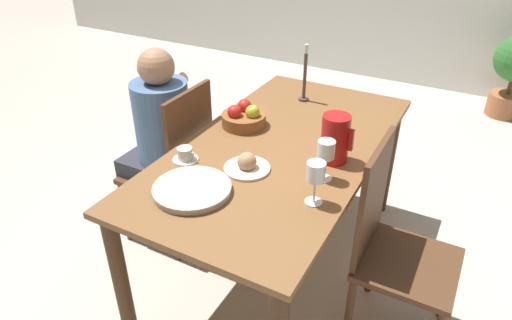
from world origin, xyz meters
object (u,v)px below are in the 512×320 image
object	(u,v)px
teacup_near_person	(185,155)
serving_tray	(192,189)
wine_glass_juice	(316,174)
bread_plate	(247,165)
fruit_bowl	(244,117)
red_pitcher	(335,138)
wine_glass_water	(326,151)
chair_opposite	(393,245)
person_seated	(159,132)
chair_person_side	(176,166)
candlestick_tall	(305,79)

from	to	relation	value
teacup_near_person	serving_tray	distance (m)	0.27
wine_glass_juice	bread_plate	size ratio (longest dim) A/B	0.89
serving_tray	fruit_bowl	world-z (taller)	fruit_bowl
wine_glass_juice	bread_plate	xyz separation A→B (m)	(-0.35, 0.09, -0.11)
bread_plate	red_pitcher	bearing A→B (deg)	40.12
teacup_near_person	bread_plate	distance (m)	0.30
red_pitcher	wine_glass_water	bearing A→B (deg)	-83.36
wine_glass_juice	fruit_bowl	distance (m)	0.75
chair_opposite	person_seated	world-z (taller)	person_seated
wine_glass_water	chair_person_side	bearing A→B (deg)	172.18
wine_glass_water	wine_glass_juice	bearing A→B (deg)	-81.35
wine_glass_water	fruit_bowl	xyz separation A→B (m)	(-0.56, 0.28, -0.09)
person_seated	red_pitcher	world-z (taller)	person_seated
chair_person_side	candlestick_tall	distance (m)	0.88
candlestick_tall	person_seated	bearing A→B (deg)	-134.28
teacup_near_person	fruit_bowl	bearing A→B (deg)	82.18
serving_tray	bread_plate	size ratio (longest dim) A/B	1.57
person_seated	fruit_bowl	world-z (taller)	person_seated
chair_opposite	teacup_near_person	bearing A→B (deg)	-77.99
wine_glass_water	red_pitcher	bearing A→B (deg)	96.64
red_pitcher	bread_plate	xyz separation A→B (m)	(-0.31, -0.26, -0.09)
chair_person_side	person_seated	size ratio (longest dim) A/B	0.83
chair_person_side	chair_opposite	world-z (taller)	same
chair_opposite	wine_glass_water	distance (m)	0.53
person_seated	fruit_bowl	bearing A→B (deg)	-70.98
person_seated	chair_person_side	bearing A→B (deg)	-90.42
chair_person_side	wine_glass_juice	size ratio (longest dim) A/B	5.26
teacup_near_person	wine_glass_water	bearing A→B (deg)	14.12
wine_glass_juice	teacup_near_person	distance (m)	0.65
chair_opposite	bread_plate	xyz separation A→B (m)	(-0.65, -0.14, 0.30)
bread_plate	serving_tray	bearing A→B (deg)	-112.92
wine_glass_juice	candlestick_tall	bearing A→B (deg)	115.66
chair_person_side	chair_opposite	size ratio (longest dim) A/B	1.00
fruit_bowl	teacup_near_person	bearing A→B (deg)	-97.82
wine_glass_juice	teacup_near_person	size ratio (longest dim) A/B	1.55
wine_glass_juice	fruit_bowl	world-z (taller)	wine_glass_juice
candlestick_tall	fruit_bowl	bearing A→B (deg)	-107.60
wine_glass_water	serving_tray	bearing A→B (deg)	-141.12
chair_person_side	fruit_bowl	xyz separation A→B (m)	(0.35, 0.16, 0.32)
red_pitcher	wine_glass_water	distance (m)	0.17
teacup_near_person	serving_tray	world-z (taller)	teacup_near_person
wine_glass_water	serving_tray	size ratio (longest dim) A/B	0.57
red_pitcher	serving_tray	distance (m)	0.68
person_seated	wine_glass_juice	distance (m)	1.10
red_pitcher	fruit_bowl	bearing A→B (deg)	168.14
fruit_bowl	candlestick_tall	world-z (taller)	candlestick_tall
chair_opposite	fruit_bowl	world-z (taller)	chair_opposite
bread_plate	chair_person_side	bearing A→B (deg)	159.72
fruit_bowl	bread_plate	bearing A→B (deg)	-58.37
red_pitcher	bread_plate	distance (m)	0.41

